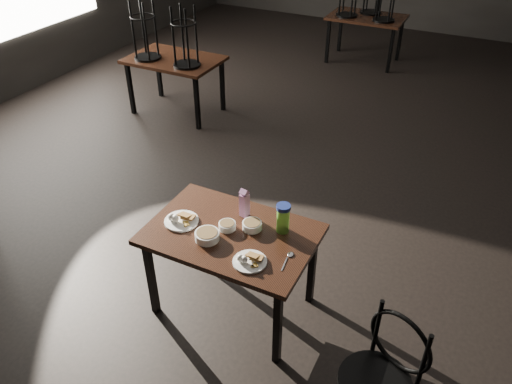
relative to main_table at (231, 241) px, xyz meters
The scene contains 12 objects.
main_table is the anchor object (origin of this frame).
plate_left 0.40m from the main_table, behind, with size 0.25×0.25×0.08m.
plate_right 0.36m from the main_table, 40.56° to the right, with size 0.23×0.23×0.07m.
bowl_near 0.12m from the main_table, 150.55° to the left, with size 0.12×0.12×0.05m.
bowl_far 0.19m from the main_table, 41.87° to the left, with size 0.14×0.14×0.06m.
bowl_big 0.21m from the main_table, 128.78° to the right, with size 0.17×0.17×0.06m.
juice_carton 0.29m from the main_table, 91.39° to the left, with size 0.07×0.07×0.23m.
water_bottle 0.42m from the main_table, 29.20° to the left, with size 0.11×0.11×0.22m.
spoon 0.48m from the main_table, ahead, with size 0.05×0.20×0.01m.
bentwood_chair 1.35m from the main_table, 20.66° to the right, with size 0.48×0.47×0.90m.
bg_table_left 3.61m from the main_table, 130.86° to the left, with size 1.20×0.80×1.48m.
bg_table_far 5.80m from the main_table, 96.59° to the left, with size 1.20×0.80×1.48m.
Camera 1 is at (1.16, -4.34, 3.02)m, focal length 35.00 mm.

